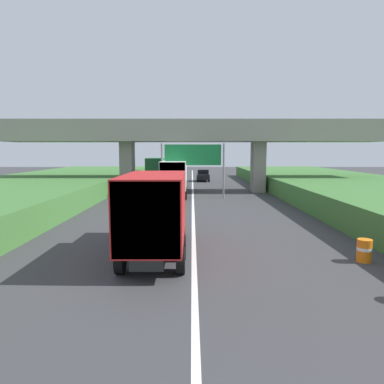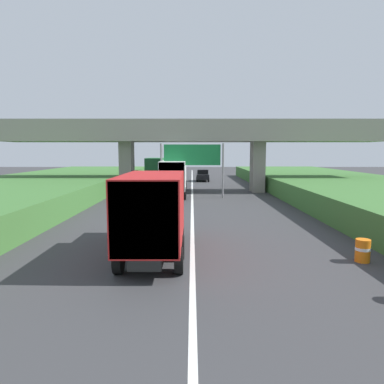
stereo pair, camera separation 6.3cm
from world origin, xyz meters
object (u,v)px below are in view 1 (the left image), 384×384
at_px(truck_red, 155,209).
at_px(construction_barrel_2, 363,250).
at_px(overhead_highway_sign, 191,158).
at_px(truck_white, 173,177).
at_px(car_black, 202,175).
at_px(truck_blue, 175,172).
at_px(truck_green, 155,169).

distance_m(truck_red, construction_barrel_2, 8.42).
xyz_separation_m(overhead_highway_sign, truck_red, (-1.55, -17.74, -1.78)).
xyz_separation_m(truck_white, car_black, (3.33, 17.45, -1.08)).
distance_m(truck_red, truck_blue, 26.53).
bearing_deg(truck_red, truck_white, 90.71).
relative_size(overhead_highway_sign, car_black, 1.43).
distance_m(overhead_highway_sign, truck_blue, 9.15).
relative_size(truck_red, truck_white, 1.00).
bearing_deg(truck_blue, truck_green, 111.33).
xyz_separation_m(truck_red, truck_white, (-0.23, 18.97, 0.00)).
relative_size(overhead_highway_sign, construction_barrel_2, 6.53).
bearing_deg(truck_blue, truck_white, -89.26).
relative_size(truck_red, construction_barrel_2, 8.11).
height_order(truck_white, construction_barrel_2, truck_white).
xyz_separation_m(truck_green, truck_blue, (3.28, -8.41, 0.00)).
height_order(overhead_highway_sign, truck_green, overhead_highway_sign).
bearing_deg(truck_blue, car_black, 70.93).
xyz_separation_m(truck_white, construction_barrel_2, (8.47, -19.92, -1.47)).
xyz_separation_m(truck_red, car_black, (3.09, 36.43, -1.08)).
bearing_deg(construction_barrel_2, truck_green, 108.29).
distance_m(truck_green, truck_white, 16.31).
height_order(truck_red, car_black, truck_red).
height_order(truck_green, truck_blue, same).
distance_m(overhead_highway_sign, construction_barrel_2, 20.11).
distance_m(truck_blue, construction_barrel_2, 28.81).
relative_size(overhead_highway_sign, truck_blue, 0.81).
bearing_deg(overhead_highway_sign, truck_red, -94.99).
bearing_deg(construction_barrel_2, overhead_highway_sign, 109.70).
height_order(truck_blue, construction_barrel_2, truck_blue).
bearing_deg(truck_red, car_black, 85.15).
xyz_separation_m(truck_green, construction_barrel_2, (11.85, -35.87, -1.47)).
height_order(car_black, construction_barrel_2, car_black).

